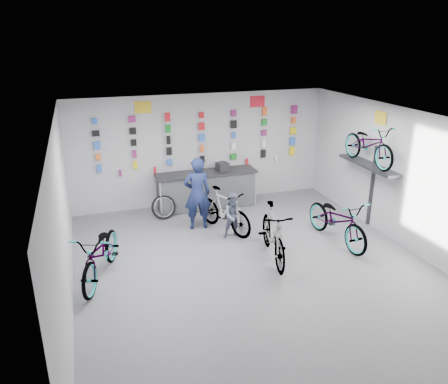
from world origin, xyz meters
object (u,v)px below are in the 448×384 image
object	(u,v)px
bike_center	(273,234)
bike_service	(225,210)
clerk	(197,194)
customer	(234,215)
counter	(207,190)
bike_left	(101,253)
bike_right	(337,220)

from	to	relation	value
bike_center	bike_service	xyz separation A→B (m)	(-0.52, 1.63, -0.05)
clerk	customer	xyz separation A→B (m)	(0.67, -0.77, -0.34)
counter	customer	world-z (taller)	customer
bike_left	bike_right	bearing A→B (deg)	20.11
counter	bike_left	bearing A→B (deg)	-135.54
bike_service	customer	bearing A→B (deg)	-99.07
bike_center	bike_left	bearing A→B (deg)	-174.28
customer	bike_right	bearing A→B (deg)	-17.60
bike_center	bike_right	size ratio (longest dim) A/B	0.94
bike_center	bike_right	bearing A→B (deg)	20.86
bike_service	customer	distance (m)	0.41
customer	bike_service	bearing A→B (deg)	111.51
bike_left	bike_center	xyz separation A→B (m)	(3.43, -0.34, 0.05)
bike_left	bike_center	size ratio (longest dim) A/B	1.04
bike_left	counter	bearing A→B (deg)	65.14
bike_service	customer	xyz separation A→B (m)	(0.11, -0.40, 0.02)
customer	counter	bearing A→B (deg)	98.97
counter	bike_right	world-z (taller)	bike_right
counter	bike_center	world-z (taller)	bike_center
counter	clerk	xyz separation A→B (m)	(-0.58, -1.22, 0.40)
bike_left	bike_center	distance (m)	3.44
counter	bike_left	distance (m)	4.11
customer	bike_left	bearing A→B (deg)	-157.02
bike_left	customer	world-z (taller)	customer
bike_service	clerk	size ratio (longest dim) A/B	0.99
bike_right	bike_service	size ratio (longest dim) A/B	1.17
bike_service	customer	size ratio (longest dim) A/B	1.61
counter	clerk	bearing A→B (deg)	-115.49
bike_right	counter	bearing A→B (deg)	121.82
counter	bike_service	xyz separation A→B (m)	(-0.02, -1.59, 0.04)
bike_center	bike_service	bearing A→B (deg)	118.95
bike_left	clerk	xyz separation A→B (m)	(2.35, 1.66, 0.36)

